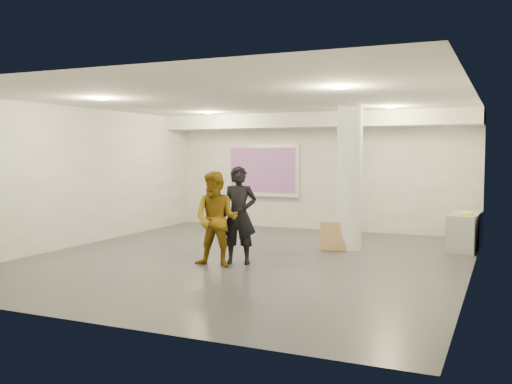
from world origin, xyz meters
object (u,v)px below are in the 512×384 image
at_px(woman, 239,215).
at_px(man, 216,219).
at_px(credenza, 465,232).
at_px(column, 349,178).
at_px(projection_screen, 263,171).

bearing_deg(woman, man, -135.21).
distance_m(credenza, man, 5.35).
height_order(column, woman, column).
distance_m(column, projection_screen, 4.08).
relative_size(projection_screen, woman, 1.18).
height_order(column, man, column).
bearing_deg(projection_screen, man, -75.24).
xyz_separation_m(column, projection_screen, (-3.10, 2.65, 0.03)).
height_order(woman, man, woman).
bearing_deg(projection_screen, column, -40.56).
bearing_deg(credenza, man, -132.36).
bearing_deg(credenza, column, -152.91).
bearing_deg(projection_screen, credenza, -18.13).
distance_m(credenza, woman, 4.89).
distance_m(column, woman, 2.78).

